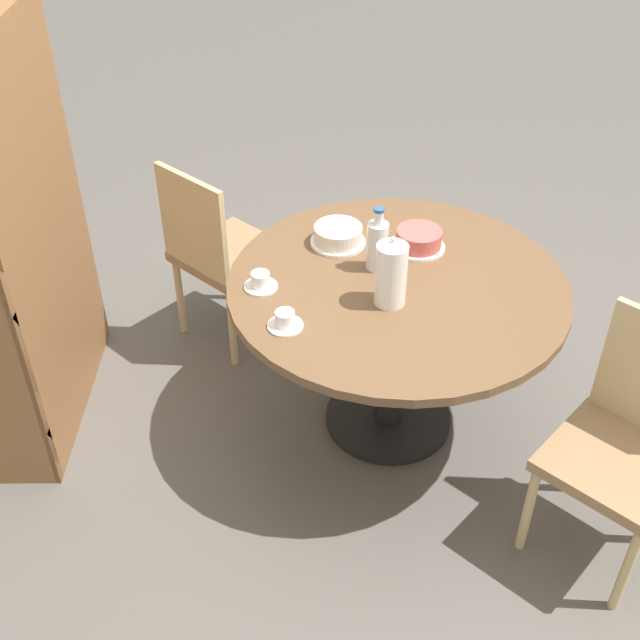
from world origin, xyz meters
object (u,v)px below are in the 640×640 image
Objects in this scene: water_bottle at (377,244)px; cake_second at (419,240)px; bookshelf at (19,245)px; cup_b at (261,282)px; coffee_pot at (391,273)px; cake_main at (338,236)px; cup_a at (285,321)px; chair_a at (628,441)px; chair_b at (220,251)px.

water_bottle is 0.23m from cake_second.
cup_b is at bearing 80.33° from bookshelf.
coffee_pot reaches higher than water_bottle.
bookshelf reaches higher than water_bottle.
bookshelf is at bearing 96.80° from cake_main.
cake_main is at bearing -19.88° from cup_a.
chair_a is 1.30m from cake_main.
water_bottle is at bearing 128.09° from cake_second.
cake_second is at bearing -66.39° from cup_b.
cake_main is 0.42m from cup_b.
cake_main is at bearing 24.08° from coffee_pot.
bookshelf is at bearing -155.54° from chair_a.
chair_b is 3.49× the size of water_bottle.
bookshelf is at bearing 80.33° from cup_b.
chair_a is 0.97m from coffee_pot.
bookshelf is 6.33× the size of water_bottle.
coffee_pot reaches higher than cake_second.
coffee_pot is at bearing -171.37° from water_bottle.
cup_a is (-0.50, 0.51, -0.01)m from cake_second.
coffee_pot is at bearing 79.77° from bookshelf.
coffee_pot is 2.19× the size of cup_b.
chair_a is at bearing -114.32° from cup_b.
cake_second is (0.14, -0.17, -0.07)m from water_bottle.
water_bottle reaches higher than chair_a.
coffee_pot is at bearing -101.31° from cup_b.
coffee_pot is 0.22m from water_bottle.
chair_a is 0.55× the size of bookshelf.
cake_second is (-0.03, -0.31, 0.00)m from cake_main.
cup_b is (0.56, 1.23, 0.26)m from chair_a.
cup_a is 1.00× the size of cup_b.
chair_a is 4.29× the size of cake_second.
cake_second reaches higher than cup_b.
coffee_pot is 0.41m from cup_a.
chair_a is at bearing -121.14° from coffee_pot.
bookshelf is at bearing 88.83° from water_bottle.
coffee_pot is (-0.25, -1.38, 0.04)m from bookshelf.
chair_b is at bearing 20.31° from cup_b.
chair_b is at bearing 58.75° from cake_main.
cake_main is (0.17, 0.14, -0.07)m from water_bottle.
water_bottle reaches higher than cup_a.
cake_main is at bearing -168.87° from chair_b.
chair_a is 3.28× the size of coffee_pot.
cup_b is (-0.61, -0.23, 0.26)m from chair_b.
cake_main reaches higher than cup_a.
water_bottle is 0.46m from cup_b.
chair_b is at bearing 53.65° from water_bottle.
bookshelf is at bearing 94.10° from cake_second.
bookshelf is at bearing 79.77° from coffee_pot.
cup_a and cup_b have the same top height.
bookshelf is 7.37× the size of cake_main.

